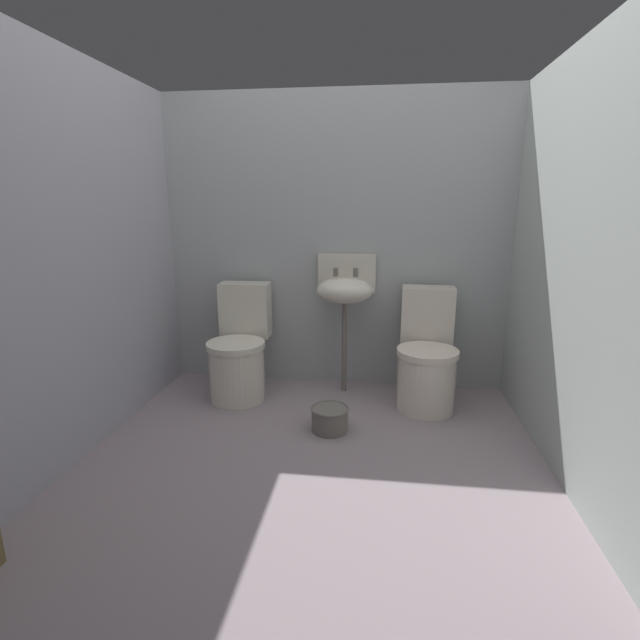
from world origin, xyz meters
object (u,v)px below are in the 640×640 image
toilet_right (426,359)px  sink (345,289)px  toilet_left (240,352)px  bucket (330,418)px

toilet_right → sink: bearing=-15.3°
toilet_left → toilet_right: bearing=178.2°
toilet_right → sink: sink is taller
toilet_left → toilet_right: same height
toilet_left → sink: sink is taller
sink → toilet_right: bearing=-18.3°
toilet_left → toilet_right: 1.30m
bucket → toilet_right: bearing=38.1°
toilet_left → sink: size_ratio=0.79×
toilet_right → sink: (-0.57, 0.19, 0.43)m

